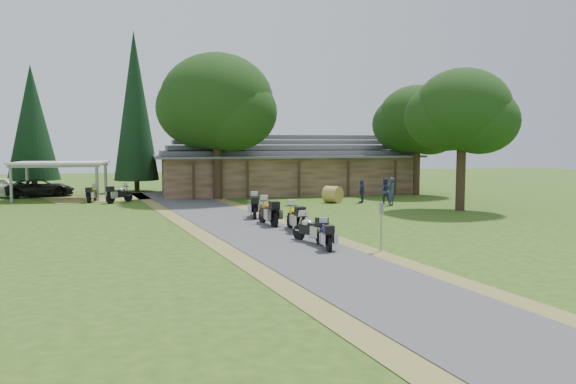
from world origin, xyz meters
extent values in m
plane|color=#2C4E16|center=(0.00, 0.00, 0.00)|extent=(120.00, 120.00, 0.00)
plane|color=#424245|center=(-0.50, 4.00, 0.00)|extent=(51.95, 51.95, 0.00)
imported|color=white|center=(-16.00, 24.99, 1.02)|extent=(2.60, 6.14, 2.04)
imported|color=black|center=(-13.34, 25.11, 1.04)|extent=(3.19, 5.75, 2.08)
imported|color=navy|center=(10.42, 12.55, 1.10)|extent=(0.76, 0.76, 2.21)
imported|color=navy|center=(10.52, 13.79, 1.04)|extent=(0.68, 0.56, 2.09)
imported|color=navy|center=(9.18, 14.61, 0.96)|extent=(0.65, 0.67, 1.93)
cylinder|color=#A0893A|center=(7.25, 15.24, 0.58)|extent=(1.58, 1.56, 1.17)
cone|color=black|center=(-6.11, 28.05, 6.83)|extent=(3.75, 3.75, 13.66)
cone|color=black|center=(-14.35, 28.61, 5.31)|extent=(4.16, 4.16, 10.62)
camera|label=1|loc=(-5.49, -21.77, 4.16)|focal=35.00mm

